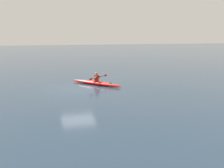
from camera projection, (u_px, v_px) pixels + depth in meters
name	position (u px, v px, depth m)	size (l,w,h in m)	color
ground_plane	(77.00, 89.00, 18.10)	(160.00, 160.00, 0.00)	#1E2D3D
kayak	(96.00, 83.00, 19.61)	(3.65, 3.92, 0.30)	red
kayaker	(97.00, 77.00, 19.46)	(1.83, 1.67, 0.73)	red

